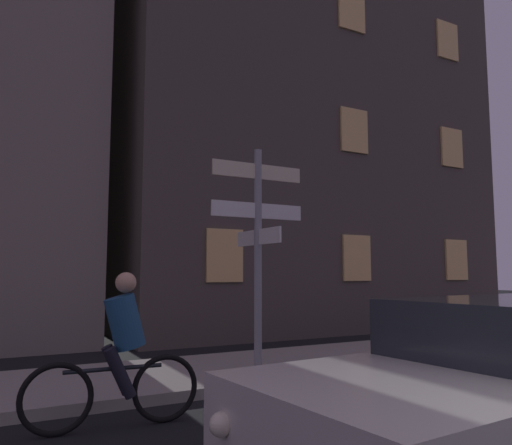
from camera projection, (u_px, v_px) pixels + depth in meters
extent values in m
cube|color=gray|center=(223.00, 371.00, 7.80)|extent=(40.00, 2.50, 0.14)
cylinder|color=gray|center=(258.00, 257.00, 7.74)|extent=(0.12, 0.12, 3.42)
cube|color=beige|center=(258.00, 171.00, 7.88)|extent=(1.57, 0.03, 0.24)
cube|color=white|center=(258.00, 211.00, 7.82)|extent=(1.60, 0.03, 0.24)
cube|color=white|center=(258.00, 237.00, 7.77)|extent=(0.03, 1.36, 0.24)
cylinder|color=black|center=(294.00, 440.00, 3.82)|extent=(0.65, 0.26, 0.64)
sphere|color=#F9EFCC|center=(221.00, 425.00, 3.18)|extent=(0.16, 0.16, 0.16)
torus|color=black|center=(56.00, 399.00, 4.90)|extent=(0.72, 0.10, 0.72)
torus|color=black|center=(165.00, 388.00, 5.37)|extent=(0.72, 0.10, 0.72)
cylinder|color=black|center=(114.00, 369.00, 5.16)|extent=(1.00, 0.10, 0.04)
cylinder|color=navy|center=(125.00, 322.00, 5.26)|extent=(0.47, 0.34, 0.61)
sphere|color=tan|center=(126.00, 283.00, 5.30)|extent=(0.22, 0.22, 0.22)
cylinder|color=black|center=(120.00, 373.00, 5.10)|extent=(0.35, 0.14, 0.55)
cylinder|color=black|center=(117.00, 370.00, 5.26)|extent=(0.35, 0.14, 0.55)
cube|color=#4C443D|center=(291.00, 68.00, 16.41)|extent=(11.47, 6.20, 16.72)
cube|color=#F2C672|center=(225.00, 255.00, 11.21)|extent=(0.90, 0.06, 1.20)
cube|color=#F2C672|center=(357.00, 258.00, 13.03)|extent=(0.90, 0.06, 1.20)
cube|color=#F2C672|center=(456.00, 260.00, 14.86)|extent=(0.90, 0.06, 1.20)
cube|color=#F2C672|center=(354.00, 131.00, 13.38)|extent=(0.90, 0.06, 1.20)
cube|color=#F2C672|center=(452.00, 148.00, 15.21)|extent=(0.90, 0.06, 1.20)
cube|color=#F2C672|center=(352.00, 10.00, 13.73)|extent=(0.90, 0.06, 1.20)
cube|color=#F2C672|center=(447.00, 41.00, 15.56)|extent=(0.90, 0.06, 1.20)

